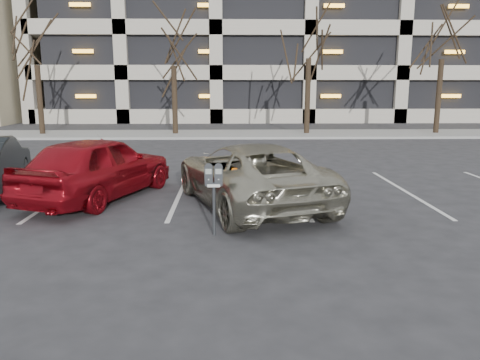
{
  "coord_description": "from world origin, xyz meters",
  "views": [
    {
      "loc": [
        -0.22,
        -8.93,
        2.58
      ],
      "look_at": [
        -0.01,
        -0.93,
        0.97
      ],
      "focal_mm": 35.0,
      "sensor_mm": 36.0,
      "label": 1
    }
  ],
  "objects_px": {
    "car_red": "(98,167)",
    "suv_silver": "(250,174)",
    "tree_c": "(310,9)",
    "tree_a": "(33,20)",
    "tree_b": "(173,22)",
    "tree_d": "(446,11)",
    "parking_meter": "(214,182)"
  },
  "relations": [
    {
      "from": "parking_meter",
      "to": "car_red",
      "type": "bearing_deg",
      "value": 134.64
    },
    {
      "from": "tree_a",
      "to": "tree_d",
      "type": "xyz_separation_m",
      "value": [
        21.0,
        0.0,
        0.51
      ]
    },
    {
      "from": "tree_b",
      "to": "suv_silver",
      "type": "xyz_separation_m",
      "value": [
        3.25,
        -14.93,
        -5.1
      ]
    },
    {
      "from": "tree_b",
      "to": "car_red",
      "type": "distance_m",
      "value": 15.09
    },
    {
      "from": "tree_a",
      "to": "tree_c",
      "type": "distance_m",
      "value": 14.01
    },
    {
      "from": "suv_silver",
      "to": "car_red",
      "type": "bearing_deg",
      "value": -29.68
    },
    {
      "from": "suv_silver",
      "to": "car_red",
      "type": "height_order",
      "value": "car_red"
    },
    {
      "from": "tree_c",
      "to": "parking_meter",
      "type": "xyz_separation_m",
      "value": [
        -4.47,
        -17.03,
        -5.46
      ]
    },
    {
      "from": "tree_b",
      "to": "tree_c",
      "type": "xyz_separation_m",
      "value": [
        7.0,
        0.0,
        0.63
      ]
    },
    {
      "from": "tree_c",
      "to": "suv_silver",
      "type": "relative_size",
      "value": 1.64
    },
    {
      "from": "tree_d",
      "to": "parking_meter",
      "type": "bearing_deg",
      "value": -123.96
    },
    {
      "from": "parking_meter",
      "to": "tree_b",
      "type": "bearing_deg",
      "value": 98.67
    },
    {
      "from": "tree_a",
      "to": "car_red",
      "type": "xyz_separation_m",
      "value": [
        6.77,
        -14.21,
        -5.1
      ]
    },
    {
      "from": "tree_c",
      "to": "tree_a",
      "type": "bearing_deg",
      "value": 180.0
    },
    {
      "from": "tree_b",
      "to": "tree_d",
      "type": "relative_size",
      "value": 0.91
    },
    {
      "from": "car_red",
      "to": "tree_a",
      "type": "bearing_deg",
      "value": -43.92
    },
    {
      "from": "tree_c",
      "to": "tree_d",
      "type": "bearing_deg",
      "value": 0.0
    },
    {
      "from": "parking_meter",
      "to": "suv_silver",
      "type": "relative_size",
      "value": 0.23
    },
    {
      "from": "car_red",
      "to": "tree_b",
      "type": "bearing_deg",
      "value": -70.31
    },
    {
      "from": "tree_c",
      "to": "tree_d",
      "type": "relative_size",
      "value": 1.01
    },
    {
      "from": "tree_b",
      "to": "tree_d",
      "type": "bearing_deg",
      "value": 0.0
    },
    {
      "from": "parking_meter",
      "to": "tree_d",
      "type": "bearing_deg",
      "value": 56.25
    },
    {
      "from": "parking_meter",
      "to": "car_red",
      "type": "height_order",
      "value": "car_red"
    },
    {
      "from": "car_red",
      "to": "suv_silver",
      "type": "bearing_deg",
      "value": -171.07
    },
    {
      "from": "parking_meter",
      "to": "suv_silver",
      "type": "height_order",
      "value": "suv_silver"
    },
    {
      "from": "tree_b",
      "to": "car_red",
      "type": "bearing_deg",
      "value": -90.92
    },
    {
      "from": "parking_meter",
      "to": "car_red",
      "type": "xyz_separation_m",
      "value": [
        -2.76,
        2.81,
        -0.21
      ]
    },
    {
      "from": "tree_d",
      "to": "suv_silver",
      "type": "xyz_separation_m",
      "value": [
        -10.75,
        -14.93,
        -5.67
      ]
    },
    {
      "from": "tree_b",
      "to": "parking_meter",
      "type": "bearing_deg",
      "value": -81.55
    },
    {
      "from": "parking_meter",
      "to": "suv_silver",
      "type": "distance_m",
      "value": 2.23
    },
    {
      "from": "tree_c",
      "to": "car_red",
      "type": "height_order",
      "value": "tree_c"
    },
    {
      "from": "tree_d",
      "to": "car_red",
      "type": "distance_m",
      "value": 20.88
    }
  ]
}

